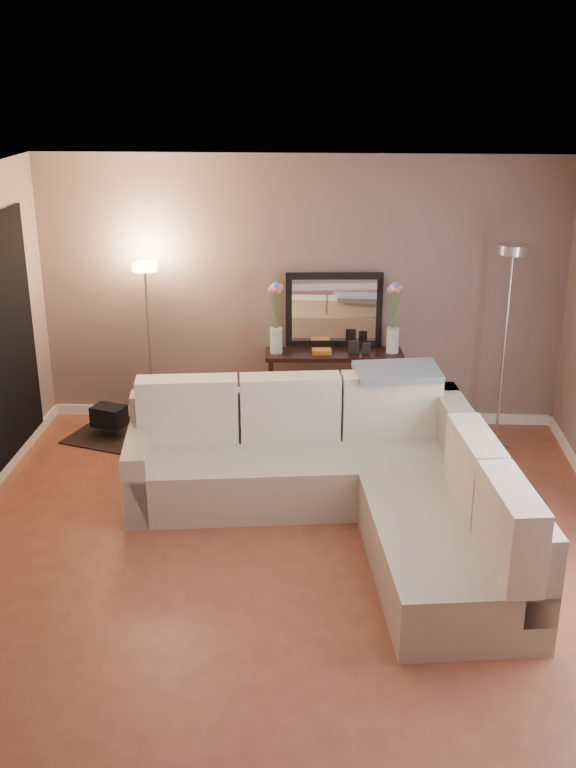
# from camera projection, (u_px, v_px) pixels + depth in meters

# --- Properties ---
(floor) EXTENTS (5.00, 5.50, 0.01)m
(floor) POSITION_uv_depth(u_px,v_px,m) (281.00, 570.00, 6.05)
(floor) COLOR #984F37
(floor) RESTS_ON ground
(ceiling) EXTENTS (5.00, 5.50, 0.01)m
(ceiling) POSITION_uv_depth(u_px,v_px,m) (280.00, 196.00, 5.13)
(ceiling) COLOR white
(ceiling) RESTS_ON ground
(wall_back) EXTENTS (5.00, 0.02, 2.60)m
(wall_back) POSITION_uv_depth(u_px,v_px,m) (300.00, 293.00, 8.17)
(wall_back) COLOR #806963
(wall_back) RESTS_ON ground
(wall_front) EXTENTS (5.00, 0.02, 2.60)m
(wall_front) POSITION_uv_depth(u_px,v_px,m) (229.00, 684.00, 3.01)
(wall_front) COLOR #806963
(wall_front) RESTS_ON ground
(baseboard_back) EXTENTS (5.00, 0.03, 0.10)m
(baseboard_back) POSITION_uv_depth(u_px,v_px,m) (299.00, 414.00, 8.58)
(baseboard_back) COLOR white
(baseboard_back) RESTS_ON ground
(doorway) EXTENTS (0.02, 1.20, 2.20)m
(doorway) POSITION_uv_depth(u_px,v_px,m) (8.00, 342.00, 7.39)
(doorway) COLOR black
(doorway) RESTS_ON ground
(sectional_sofa) EXTENTS (3.06, 2.73, 0.97)m
(sectional_sofa) POSITION_uv_depth(u_px,v_px,m) (349.00, 478.00, 6.59)
(sectional_sofa) COLOR #C2B59D
(sectional_sofa) RESTS_ON floor
(throw_blanket) EXTENTS (0.75, 0.52, 0.09)m
(throw_blanket) POSITION_uv_depth(u_px,v_px,m) (397.00, 372.00, 7.04)
(throw_blanket) COLOR gray
(throw_blanket) RESTS_ON sectional_sofa
(console_table) EXTENTS (1.31, 0.43, 0.80)m
(console_table) POSITION_uv_depth(u_px,v_px,m) (325.00, 387.00, 8.19)
(console_table) COLOR black
(console_table) RESTS_ON floor
(leaning_mirror) EXTENTS (0.92, 0.10, 0.72)m
(leaning_mirror) POSITION_uv_depth(u_px,v_px,m) (334.00, 310.00, 8.09)
(leaning_mirror) COLOR black
(leaning_mirror) RESTS_ON console_table
(table_decor) EXTENTS (0.55, 0.13, 0.13)m
(table_decor) POSITION_uv_depth(u_px,v_px,m) (334.00, 350.00, 8.02)
(table_decor) COLOR #C57122
(table_decor) RESTS_ON console_table
(flower_vase_left) EXTENTS (0.15, 0.13, 0.68)m
(flower_vase_left) POSITION_uv_depth(u_px,v_px,m) (276.00, 323.00, 7.96)
(flower_vase_left) COLOR silver
(flower_vase_left) RESTS_ON console_table
(flower_vase_right) EXTENTS (0.15, 0.13, 0.68)m
(flower_vase_right) POSITION_uv_depth(u_px,v_px,m) (393.00, 323.00, 7.97)
(flower_vase_right) COLOR silver
(flower_vase_right) RESTS_ON console_table
(floor_lamp_lit) EXTENTS (0.29, 0.29, 1.63)m
(floor_lamp_lit) POSITION_uv_depth(u_px,v_px,m) (147.00, 313.00, 8.04)
(floor_lamp_lit) COLOR silver
(floor_lamp_lit) RESTS_ON floor
(floor_lamp_unlit) EXTENTS (0.32, 0.32, 1.90)m
(floor_lamp_unlit) POSITION_uv_depth(u_px,v_px,m) (508.00, 307.00, 7.53)
(floor_lamp_unlit) COLOR silver
(floor_lamp_unlit) RESTS_ON floor
(charcoal_rug) EXTENTS (1.26, 1.09, 0.01)m
(charcoal_rug) POSITION_uv_depth(u_px,v_px,m) (130.00, 436.00, 8.20)
(charcoal_rug) COLOR black
(charcoal_rug) RESTS_ON floor
(black_bag) EXTENTS (0.35, 0.30, 0.20)m
(black_bag) POSITION_uv_depth(u_px,v_px,m) (109.00, 416.00, 8.12)
(black_bag) COLOR black
(black_bag) RESTS_ON charcoal_rug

